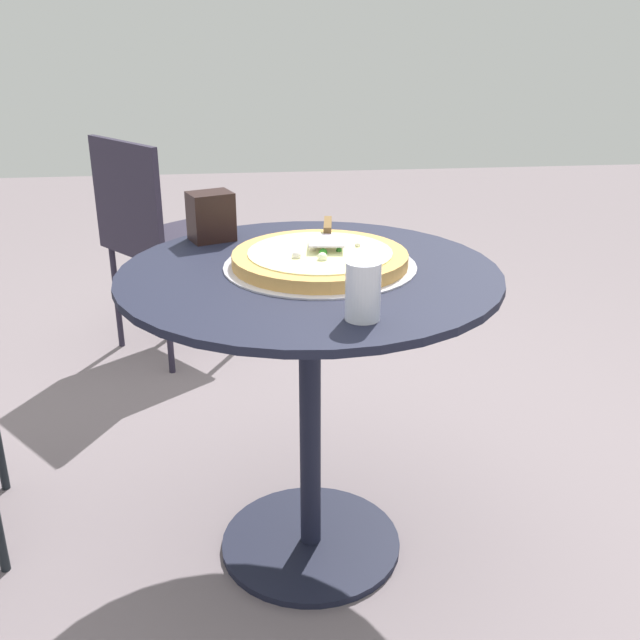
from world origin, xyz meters
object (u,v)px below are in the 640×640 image
object	(u,v)px
patio_table	(310,350)
drinking_cup	(363,291)
napkin_dispenser	(211,216)
pizza_on_tray	(320,259)
patio_chair_far	(157,230)
pizza_server	(327,232)

from	to	relation	value
patio_table	drinking_cup	size ratio (longest dim) A/B	7.65
napkin_dispenser	patio_table	bearing A→B (deg)	108.53
patio_table	pizza_on_tray	distance (m)	0.22
patio_table	patio_chair_far	size ratio (longest dim) A/B	0.99
patio_chair_far	pizza_server	bearing A→B (deg)	23.94
drinking_cup	napkin_dispenser	distance (m)	0.64
napkin_dispenser	pizza_on_tray	bearing A→B (deg)	114.51
patio_table	drinking_cup	bearing A→B (deg)	13.45
napkin_dispenser	patio_chair_far	xyz separation A→B (m)	(-1.01, -0.25, -0.30)
patio_table	pizza_server	world-z (taller)	pizza_server
pizza_server	drinking_cup	size ratio (longest dim) A/B	1.91
patio_table	pizza_on_tray	world-z (taller)	pizza_on_tray
pizza_on_tray	pizza_server	distance (m)	0.09
patio_table	napkin_dispenser	distance (m)	0.43
drinking_cup	patio_chair_far	bearing A→B (deg)	-161.07
pizza_on_tray	pizza_server	size ratio (longest dim) A/B	2.04
napkin_dispenser	drinking_cup	bearing A→B (deg)	96.44
drinking_cup	patio_chair_far	world-z (taller)	drinking_cup
napkin_dispenser	patio_chair_far	world-z (taller)	napkin_dispenser
pizza_on_tray	napkin_dispenser	distance (m)	0.35
pizza_on_tray	napkin_dispenser	world-z (taller)	napkin_dispenser
pizza_server	patio_chair_far	xyz separation A→B (m)	(-1.17, -0.52, -0.30)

